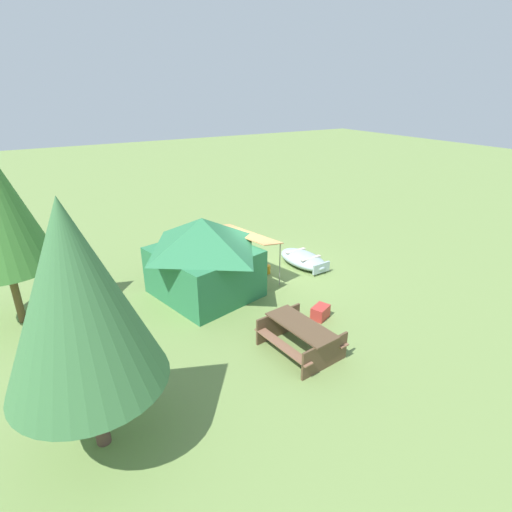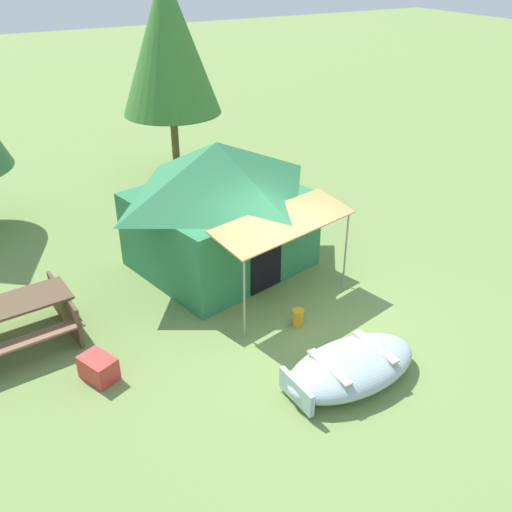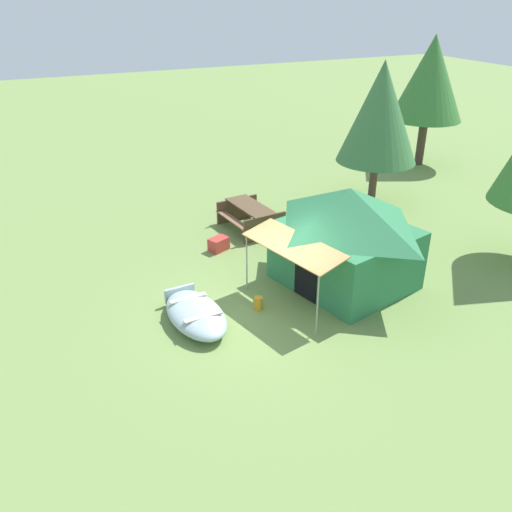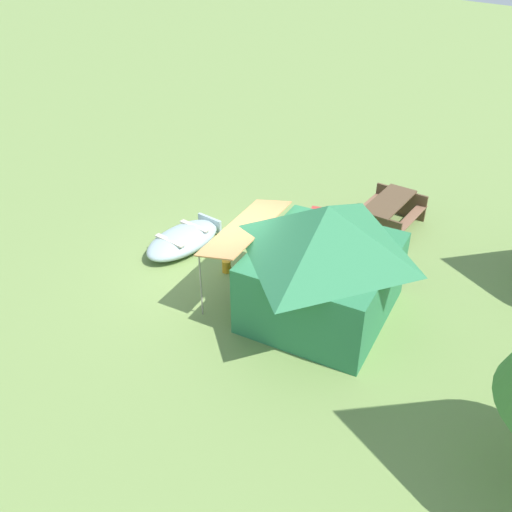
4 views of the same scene
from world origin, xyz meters
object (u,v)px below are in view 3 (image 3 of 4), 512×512
pine_tree_back_left (380,112)px  beached_rowboat (196,314)px  cooler_box (219,244)px  fuel_can (258,303)px  pine_tree_far_center (430,78)px  canvas_cabin_tent (347,235)px  picnic_table (250,214)px

pine_tree_back_left → beached_rowboat: bearing=-60.5°
cooler_box → fuel_can: 3.40m
beached_rowboat → cooler_box: beached_rowboat is taller
fuel_can → pine_tree_far_center: size_ratio=0.06×
canvas_cabin_tent → pine_tree_far_center: pine_tree_far_center is taller
fuel_can → pine_tree_back_left: bearing=125.2°
cooler_box → pine_tree_far_center: bearing=110.9°
beached_rowboat → cooler_box: (-3.33, 1.88, -0.06)m
canvas_cabin_tent → cooler_box: canvas_cabin_tent is taller
picnic_table → pine_tree_back_left: bearing=94.5°
canvas_cabin_tent → pine_tree_far_center: 11.60m
picnic_table → pine_tree_back_left: pine_tree_back_left is taller
cooler_box → fuel_can: size_ratio=1.75×
beached_rowboat → pine_tree_far_center: bearing=120.3°
canvas_cabin_tent → cooler_box: size_ratio=7.80×
canvas_cabin_tent → fuel_can: 2.84m
picnic_table → fuel_can: (4.38, -1.79, -0.34)m
picnic_table → cooler_box: (0.99, -1.48, -0.31)m
cooler_box → fuel_can: (3.39, -0.31, -0.03)m
beached_rowboat → pine_tree_far_center: 15.25m
beached_rowboat → fuel_can: 1.57m
pine_tree_back_left → pine_tree_far_center: pine_tree_far_center is taller
pine_tree_back_left → cooler_box: bearing=-77.9°
beached_rowboat → picnic_table: size_ratio=1.10×
picnic_table → pine_tree_back_left: size_ratio=0.43×
canvas_cabin_tent → fuel_can: (0.24, -2.57, -1.19)m
pine_tree_back_left → pine_tree_far_center: size_ratio=0.92×
beached_rowboat → fuel_can: beached_rowboat is taller
cooler_box → pine_tree_far_center: (-4.19, 10.97, 3.39)m
canvas_cabin_tent → pine_tree_back_left: size_ratio=0.89×
beached_rowboat → picnic_table: bearing=142.2°
canvas_cabin_tent → pine_tree_far_center: size_ratio=0.82×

